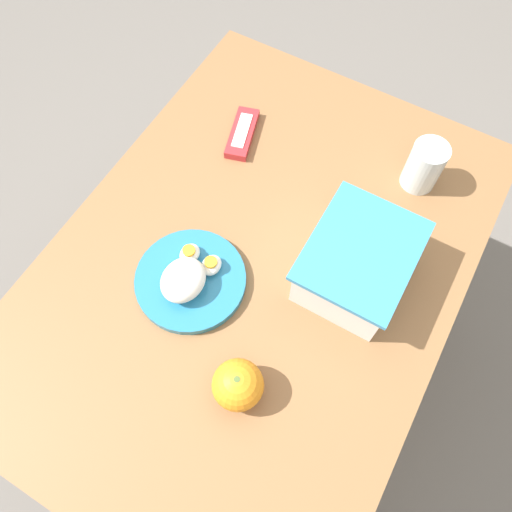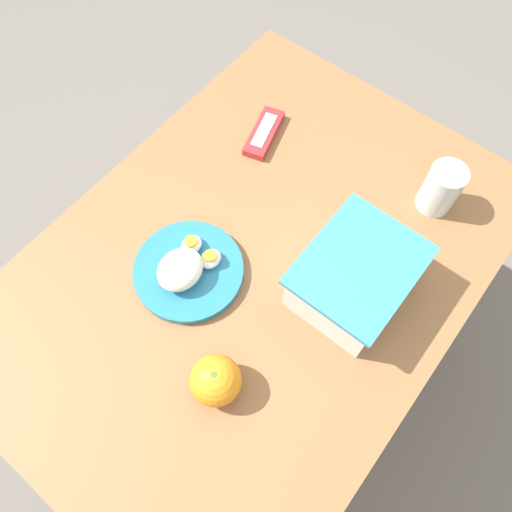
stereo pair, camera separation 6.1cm
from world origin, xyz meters
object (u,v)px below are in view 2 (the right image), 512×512
drinking_glass (441,189)px  food_container (354,279)px  candy_bar (264,133)px  rice_plate (187,269)px  orange_fruit (216,380)px

drinking_glass → food_container: bearing=-5.7°
candy_bar → drinking_glass: size_ratio=1.32×
candy_bar → drinking_glass: 0.38m
rice_plate → orange_fruit: bearing=55.1°
rice_plate → candy_bar: rice_plate is taller
rice_plate → drinking_glass: drinking_glass is taller
food_container → drinking_glass: size_ratio=2.06×
food_container → orange_fruit: bearing=-15.0°
food_container → orange_fruit: food_container is taller
food_container → rice_plate: size_ratio=1.06×
rice_plate → drinking_glass: bearing=146.5°
rice_plate → drinking_glass: size_ratio=1.94×
candy_bar → drinking_glass: (-0.08, 0.37, 0.04)m
food_container → rice_plate: 0.30m
orange_fruit → candy_bar: 0.53m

